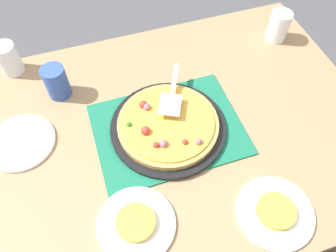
{
  "coord_description": "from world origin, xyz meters",
  "views": [
    {
      "loc": [
        0.2,
        0.6,
        1.67
      ],
      "look_at": [
        0.0,
        0.0,
        0.77
      ],
      "focal_mm": 35.85,
      "sensor_mm": 36.0,
      "label": 1
    }
  ],
  "objects": [
    {
      "name": "served_slice_left",
      "position": [
        -0.2,
        0.37,
        0.77
      ],
      "size": [
        0.11,
        0.11,
        0.02
      ],
      "primitive_type": "cylinder",
      "color": "gold",
      "rests_on": "plate_near_left"
    },
    {
      "name": "ground_plane",
      "position": [
        0.0,
        0.0,
        0.0
      ],
      "size": [
        8.0,
        8.0,
        0.0
      ],
      "primitive_type": "plane",
      "color": "#4C4C51"
    },
    {
      "name": "plate_near_left",
      "position": [
        -0.2,
        0.37,
        0.76
      ],
      "size": [
        0.22,
        0.22,
        0.01
      ],
      "primitive_type": "cylinder",
      "color": "white",
      "rests_on": "dining_table"
    },
    {
      "name": "dining_table",
      "position": [
        0.0,
        0.0,
        0.64
      ],
      "size": [
        1.4,
        1.0,
        0.75
      ],
      "color": "#9E7A56",
      "rests_on": "ground_plane"
    },
    {
      "name": "cup_far",
      "position": [
        -0.56,
        -0.29,
        0.81
      ],
      "size": [
        0.08,
        0.08,
        0.12
      ],
      "primitive_type": "cylinder",
      "color": "white",
      "rests_on": "dining_table"
    },
    {
      "name": "served_slice_right",
      "position": [
        0.18,
        0.28,
        0.77
      ],
      "size": [
        0.11,
        0.11,
        0.02
      ],
      "primitive_type": "cylinder",
      "color": "gold",
      "rests_on": "plate_far_right"
    },
    {
      "name": "placemat",
      "position": [
        0.0,
        0.0,
        0.75
      ],
      "size": [
        0.48,
        0.36,
        0.01
      ],
      "primitive_type": "cube",
      "color": "#196B4C",
      "rests_on": "dining_table"
    },
    {
      "name": "cup_near",
      "position": [
        0.32,
        -0.27,
        0.81
      ],
      "size": [
        0.08,
        0.08,
        0.12
      ],
      "primitive_type": "cylinder",
      "color": "#3351AD",
      "rests_on": "dining_table"
    },
    {
      "name": "pizza_server",
      "position": [
        -0.04,
        -0.09,
        0.82
      ],
      "size": [
        0.14,
        0.23,
        0.01
      ],
      "color": "silver",
      "rests_on": "pizza"
    },
    {
      "name": "cup_corner",
      "position": [
        0.47,
        -0.44,
        0.81
      ],
      "size": [
        0.08,
        0.08,
        0.12
      ],
      "primitive_type": "cylinder",
      "color": "white",
      "rests_on": "dining_table"
    },
    {
      "name": "pizza",
      "position": [
        0.0,
        0.0,
        0.78
      ],
      "size": [
        0.33,
        0.33,
        0.05
      ],
      "color": "tan",
      "rests_on": "pizza_pan"
    },
    {
      "name": "pizza_pan",
      "position": [
        0.0,
        0.0,
        0.76
      ],
      "size": [
        0.38,
        0.38,
        0.01
      ],
      "primitive_type": "cylinder",
      "color": "black",
      "rests_on": "placemat"
    },
    {
      "name": "plate_far_right",
      "position": [
        0.18,
        0.28,
        0.76
      ],
      "size": [
        0.22,
        0.22,
        0.01
      ],
      "primitive_type": "cylinder",
      "color": "white",
      "rests_on": "dining_table"
    },
    {
      "name": "plate_side",
      "position": [
        0.47,
        -0.1,
        0.76
      ],
      "size": [
        0.22,
        0.22,
        0.01
      ],
      "primitive_type": "cylinder",
      "color": "white",
      "rests_on": "dining_table"
    }
  ]
}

